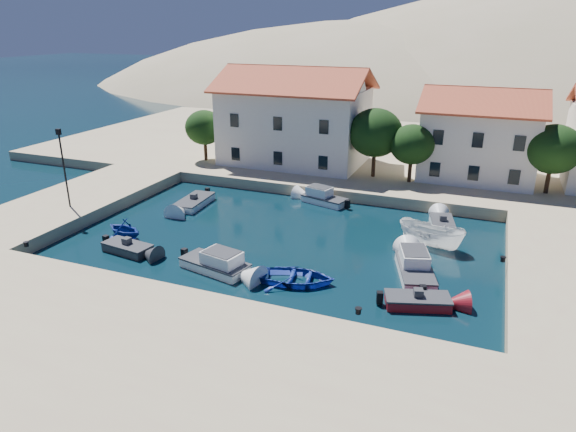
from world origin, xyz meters
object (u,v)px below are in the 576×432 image
(rowboat_south, at_px, (296,282))
(cabin_cruiser_south, at_px, (215,263))
(cabin_cruiser_east, at_px, (415,268))
(building_left, at_px, (295,115))
(lamppost, at_px, (63,161))
(boat_east, at_px, (430,246))
(building_mid, at_px, (480,133))

(rowboat_south, bearing_deg, cabin_cruiser_south, 82.74)
(cabin_cruiser_south, xyz_separation_m, cabin_cruiser_east, (11.91, 3.96, 0.00))
(rowboat_south, bearing_deg, building_left, 10.50)
(lamppost, distance_m, cabin_cruiser_south, 16.37)
(cabin_cruiser_east, distance_m, boat_east, 5.02)
(building_mid, distance_m, lamppost, 36.21)
(building_mid, xyz_separation_m, rowboat_south, (-8.78, -24.50, -5.22))
(rowboat_south, height_order, boat_east, boat_east)
(rowboat_south, bearing_deg, boat_east, -49.38)
(rowboat_south, distance_m, cabin_cruiser_east, 7.46)
(cabin_cruiser_south, height_order, boat_east, cabin_cruiser_south)
(cabin_cruiser_south, bearing_deg, cabin_cruiser_east, 30.65)
(building_left, relative_size, boat_east, 3.00)
(lamppost, height_order, cabin_cruiser_east, lamppost)
(cabin_cruiser_south, bearing_deg, boat_east, 48.46)
(cabin_cruiser_south, relative_size, boat_east, 0.99)
(cabin_cruiser_east, relative_size, boat_east, 1.05)
(cabin_cruiser_south, distance_m, rowboat_south, 5.43)
(building_left, relative_size, building_mid, 1.40)
(cabin_cruiser_south, bearing_deg, building_left, 111.38)
(building_mid, bearing_deg, cabin_cruiser_south, -119.70)
(building_mid, distance_m, cabin_cruiser_south, 28.99)
(building_mid, bearing_deg, building_left, -176.82)
(rowboat_south, height_order, cabin_cruiser_east, cabin_cruiser_east)
(rowboat_south, xyz_separation_m, cabin_cruiser_east, (6.51, 3.61, 0.48))
(boat_east, bearing_deg, cabin_cruiser_east, -164.72)
(lamppost, xyz_separation_m, boat_east, (27.55, 5.10, -4.75))
(building_left, distance_m, cabin_cruiser_east, 25.94)
(building_left, relative_size, lamppost, 2.36)
(lamppost, relative_size, boat_east, 1.27)
(building_mid, xyz_separation_m, boat_east, (-1.95, -15.90, -5.22))
(building_left, height_order, rowboat_south, building_left)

